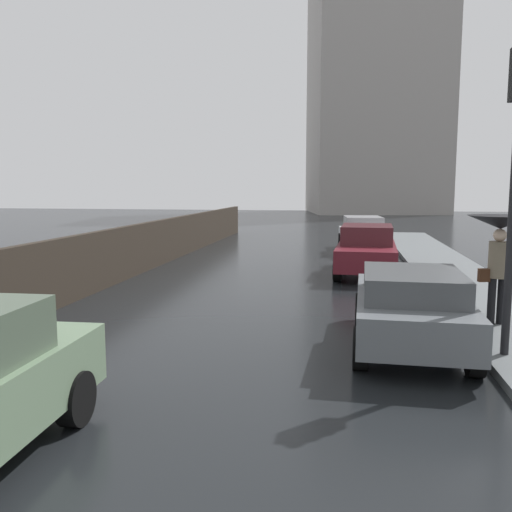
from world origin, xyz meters
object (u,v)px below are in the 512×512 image
Objects in this scene: car_grey_near_kerb at (411,306)px; pedestrian_with_umbrella_near at (500,236)px; car_maroon_far_ahead at (366,249)px; car_white_behind_camera at (362,234)px.

pedestrian_with_umbrella_near is at bearing 40.91° from car_grey_near_kerb.
car_grey_near_kerb is 1.95× the size of pedestrian_with_umbrella_near.
car_grey_near_kerb is 2.40m from pedestrian_with_umbrella_near.
car_grey_near_kerb is 0.87× the size of car_maroon_far_ahead.
car_white_behind_camera is at bearing -93.00° from pedestrian_with_umbrella_near.
car_grey_near_kerb is at bearing -92.80° from car_white_behind_camera.
car_grey_near_kerb is 13.31m from car_white_behind_camera.
pedestrian_with_umbrella_near reaches higher than car_white_behind_camera.
car_white_behind_camera is (0.04, 5.64, -0.02)m from car_maroon_far_ahead.
car_maroon_far_ahead is (-0.43, 7.66, 0.05)m from car_grey_near_kerb.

